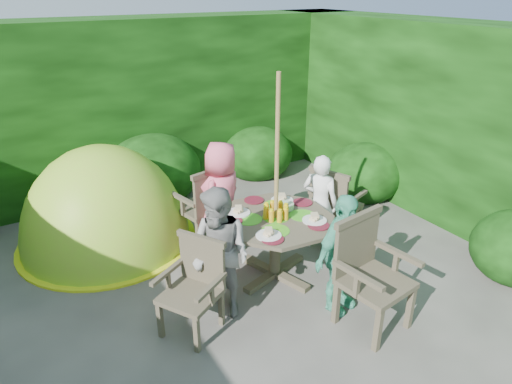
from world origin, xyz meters
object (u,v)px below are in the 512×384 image
garden_chair_front (369,271)px  dome_tent (110,241)px  child_back (222,199)px  child_left (220,254)px  parasol_pole (276,184)px  child_front (341,254)px  garden_chair_left (195,285)px  garden_chair_right (334,203)px  child_right (320,203)px  patio_table (276,227)px  garden_chair_back (205,204)px

garden_chair_front → dome_tent: size_ratio=0.42×
child_back → garden_chair_front: bearing=74.7°
child_left → parasol_pole: bearing=82.6°
child_front → garden_chair_left: bearing=146.5°
garden_chair_right → child_right: child_right is taller
child_left → child_back: 1.13m
garden_chair_left → parasol_pole: bearing=74.8°
parasol_pole → child_right: size_ratio=1.86×
child_left → child_front: (1.00, -0.53, -0.04)m
garden_chair_front → child_left: size_ratio=0.79×
child_left → garden_chair_front: bearing=29.3°
garden_chair_front → garden_chair_left: bearing=144.2°
patio_table → child_left: size_ratio=1.20×
parasol_pole → garden_chair_front: 1.22m
garden_chair_front → child_right: size_ratio=0.86×
garden_chair_back → child_front: child_front is taller
garden_chair_back → garden_chair_left: bearing=48.4°
patio_table → child_left: child_left is taller
child_right → child_left: bearing=75.7°
garden_chair_left → garden_chair_back: (0.74, 1.35, 0.06)m
garden_chair_right → dome_tent: (-2.42, 1.36, -0.49)m
dome_tent → child_back: bearing=-52.1°
garden_chair_front → parasol_pole: bearing=99.6°
child_right → patio_table: bearing=75.7°
dome_tent → garden_chair_left: bearing=-94.7°
parasol_pole → child_back: (-0.23, 0.77, -0.42)m
child_back → dome_tent: bearing=-71.4°
parasol_pole → garden_chair_back: parasol_pole is taller
parasol_pole → child_back: 0.91m
garden_chair_right → garden_chair_left: garden_chair_right is taller
garden_chair_left → garden_chair_back: bearing=120.1°
child_back → patio_table: bearing=74.6°
patio_table → garden_chair_right: size_ratio=1.68×
patio_table → garden_chair_right: (1.05, 0.31, -0.12)m
parasol_pole → child_front: size_ratio=1.81×
garden_chair_back → child_left: size_ratio=0.75×
patio_table → garden_chair_front: size_ratio=1.51×
garden_chair_front → child_front: size_ratio=0.84×
garden_chair_right → child_front: (-0.82, -1.08, 0.12)m
garden_chair_left → child_left: bearing=72.3°
garden_chair_back → garden_chair_front: 2.19m
parasol_pole → child_front: 0.94m
garden_chair_right → child_back: child_back is taller
garden_chair_back → child_left: child_left is taller
patio_table → child_back: size_ratio=1.14×
garden_chair_left → child_front: bearing=39.3°
patio_table → garden_chair_right: 1.10m
parasol_pole → dome_tent: size_ratio=0.90×
child_right → dome_tent: size_ratio=0.48×
garden_chair_left → garden_chair_front: size_ratio=0.84×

